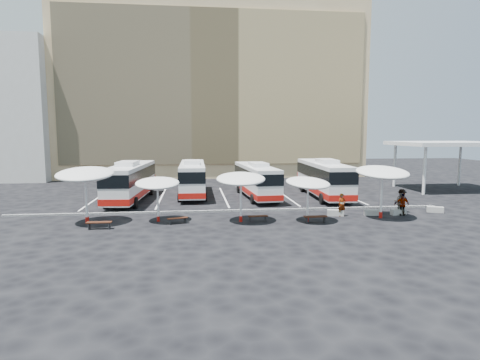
{
  "coord_description": "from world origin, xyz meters",
  "views": [
    {
      "loc": [
        -2.85,
        -30.37,
        6.22
      ],
      "look_at": [
        1.0,
        3.0,
        2.2
      ],
      "focal_mm": 30.0,
      "sensor_mm": 36.0,
      "label": 1
    }
  ],
  "objects": [
    {
      "name": "conc_bench_1",
      "position": [
        10.42,
        -2.11,
        0.21
      ],
      "size": [
        1.17,
        0.53,
        0.43
      ],
      "primitive_type": "cube",
      "rotation": [
        0.0,
        0.0,
        -0.14
      ],
      "color": "#989893",
      "rests_on": "ground"
    },
    {
      "name": "sunshade_0",
      "position": [
        -10.17,
        -2.44,
        3.39
      ],
      "size": [
        3.83,
        3.88,
        3.99
      ],
      "rotation": [
        0.0,
        0.0,
        0.01
      ],
      "color": "white",
      "rests_on": "ground"
    },
    {
      "name": "conc_bench_0",
      "position": [
        7.63,
        -1.93,
        0.22
      ],
      "size": [
        1.26,
        0.71,
        0.45
      ],
      "primitive_type": "cube",
      "rotation": [
        0.0,
        0.0,
        -0.28
      ],
      "color": "#989893",
      "rests_on": "ground"
    },
    {
      "name": "sunshade_2",
      "position": [
        0.35,
        -3.14,
        3.01
      ],
      "size": [
        3.64,
        3.68,
        3.54
      ],
      "rotation": [
        0.0,
        0.0,
        -0.08
      ],
      "color": "white",
      "rests_on": "ground"
    },
    {
      "name": "wood_bench_2",
      "position": [
        1.54,
        -3.23,
        0.32
      ],
      "size": [
        1.4,
        0.45,
        0.42
      ],
      "rotation": [
        0.0,
        0.0,
        0.06
      ],
      "color": "black",
      "rests_on": "ground"
    },
    {
      "name": "service_canopy",
      "position": [
        24.0,
        10.0,
        4.87
      ],
      "size": [
        10.0,
        8.0,
        5.2
      ],
      "color": "white",
      "rests_on": "ground"
    },
    {
      "name": "sandstone_building",
      "position": [
        0.0,
        31.87,
        12.63
      ],
      "size": [
        42.0,
        18.25,
        29.6
      ],
      "color": "tan",
      "rests_on": "ground"
    },
    {
      "name": "conc_bench_3",
      "position": [
        15.81,
        -1.58,
        0.22
      ],
      "size": [
        1.24,
        0.81,
        0.44
      ],
      "primitive_type": "cube",
      "rotation": [
        0.0,
        0.0,
        -0.39
      ],
      "color": "#989893",
      "rests_on": "ground"
    },
    {
      "name": "passenger_1",
      "position": [
        12.65,
        -2.1,
        0.96
      ],
      "size": [
        1.18,
        1.14,
        1.92
      ],
      "primitive_type": "imported",
      "rotation": [
        0.0,
        0.0,
        2.5
      ],
      "color": "black",
      "rests_on": "ground"
    },
    {
      "name": "conc_bench_2",
      "position": [
        12.46,
        -2.18,
        0.22
      ],
      "size": [
        1.24,
        0.59,
        0.45
      ],
      "primitive_type": "cube",
      "rotation": [
        0.0,
        0.0,
        0.17
      ],
      "color": "#989893",
      "rests_on": "ground"
    },
    {
      "name": "wood_bench_1",
      "position": [
        -4.02,
        -3.27,
        0.33
      ],
      "size": [
        1.45,
        0.75,
        0.43
      ],
      "rotation": [
        0.0,
        0.0,
        0.28
      ],
      "color": "black",
      "rests_on": "ground"
    },
    {
      "name": "ground",
      "position": [
        0.0,
        0.0,
        0.0
      ],
      "size": [
        120.0,
        120.0,
        0.0
      ],
      "primitive_type": "plane",
      "color": "black",
      "rests_on": "ground"
    },
    {
      "name": "apartment_block",
      "position": [
        -28.0,
        28.0,
        9.0
      ],
      "size": [
        14.0,
        14.0,
        18.0
      ],
      "primitive_type": "cube",
      "color": "beige",
      "rests_on": "ground"
    },
    {
      "name": "bus_3",
      "position": [
        9.49,
        6.67,
        1.9
      ],
      "size": [
        3.03,
        11.79,
        3.72
      ],
      "rotation": [
        0.0,
        0.0,
        -0.03
      ],
      "color": "white",
      "rests_on": "ground"
    },
    {
      "name": "passenger_3",
      "position": [
        13.17,
        -1.32,
        0.92
      ],
      "size": [
        1.22,
        0.74,
        1.84
      ],
      "primitive_type": "imported",
      "rotation": [
        0.0,
        0.0,
        3.1
      ],
      "color": "black",
      "rests_on": "ground"
    },
    {
      "name": "bus_1",
      "position": [
        -3.02,
        9.2,
        1.81
      ],
      "size": [
        2.66,
        11.17,
        3.54
      ],
      "rotation": [
        0.0,
        0.0,
        -0.01
      ],
      "color": "white",
      "rests_on": "ground"
    },
    {
      "name": "bay_lines",
      "position": [
        0.0,
        8.0,
        0.01
      ],
      "size": [
        24.15,
        12.0,
        0.01
      ],
      "color": "white",
      "rests_on": "ground"
    },
    {
      "name": "bus_2",
      "position": [
        3.04,
        7.24,
        1.74
      ],
      "size": [
        3.08,
        10.89,
        3.41
      ],
      "rotation": [
        0.0,
        0.0,
        0.07
      ],
      "color": "white",
      "rests_on": "ground"
    },
    {
      "name": "wood_bench_3",
      "position": [
        5.42,
        -4.09,
        0.37
      ],
      "size": [
        1.59,
        0.43,
        0.49
      ],
      "rotation": [
        0.0,
        0.0,
        0.0
      ],
      "color": "black",
      "rests_on": "ground"
    },
    {
      "name": "passenger_0",
      "position": [
        8.02,
        -2.14,
        0.85
      ],
      "size": [
        0.69,
        0.52,
        1.7
      ],
      "primitive_type": "imported",
      "rotation": [
        0.0,
        0.0,
        0.19
      ],
      "color": "black",
      "rests_on": "ground"
    },
    {
      "name": "sunshade_1",
      "position": [
        -5.39,
        -2.35,
        2.69
      ],
      "size": [
        3.05,
        3.09,
        3.17
      ],
      "rotation": [
        0.0,
        0.0,
        0.01
      ],
      "color": "white",
      "rests_on": "ground"
    },
    {
      "name": "sunshade_4",
      "position": [
        10.63,
        -3.05,
        3.33
      ],
      "size": [
        3.74,
        3.79,
        3.91
      ],
      "rotation": [
        0.0,
        0.0,
        -0.0
      ],
      "color": "white",
      "rests_on": "ground"
    },
    {
      "name": "sunshade_3",
      "position": [
        4.97,
        -3.64,
        2.72
      ],
      "size": [
        3.91,
        3.93,
        3.2
      ],
      "rotation": [
        0.0,
        0.0,
        0.34
      ],
      "color": "white",
      "rests_on": "ground"
    },
    {
      "name": "bus_0",
      "position": [
        -8.58,
        6.62,
        1.88
      ],
      "size": [
        3.36,
        11.73,
        3.67
      ],
      "rotation": [
        0.0,
        0.0,
        -0.08
      ],
      "color": "white",
      "rests_on": "ground"
    },
    {
      "name": "wood_bench_0",
      "position": [
        -8.97,
        -4.22,
        0.37
      ],
      "size": [
        1.58,
        0.44,
        0.48
      ],
      "rotation": [
        0.0,
        0.0,
        -0.02
      ],
      "color": "black",
      "rests_on": "ground"
    },
    {
      "name": "curb_divider",
      "position": [
        0.0,
        0.5,
        0.07
      ],
      "size": [
        34.0,
        0.25,
        0.15
      ],
      "primitive_type": "cube",
      "color": "black",
      "rests_on": "ground"
    },
    {
      "name": "passenger_2",
      "position": [
        12.64,
        -2.39,
        0.83
      ],
      "size": [
        1.05,
        0.72,
        1.65
      ],
      "primitive_type": "imported",
      "rotation": [
        0.0,
        0.0,
        -0.37
      ],
      "color": "black",
      "rests_on": "ground"
    }
  ]
}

